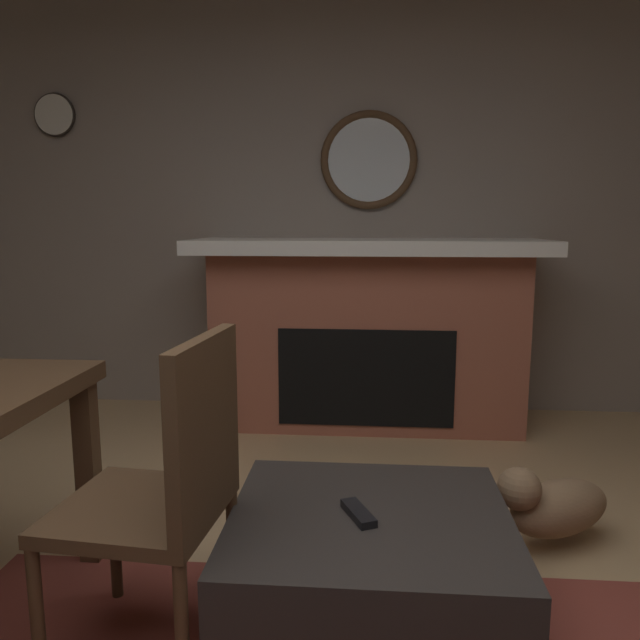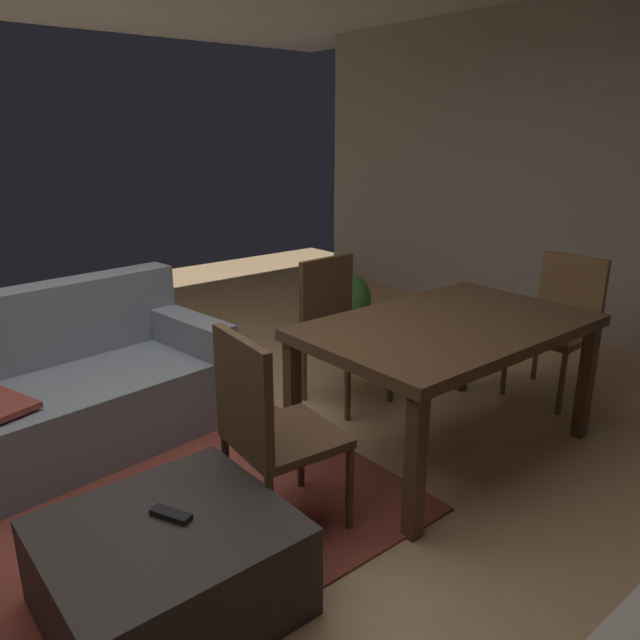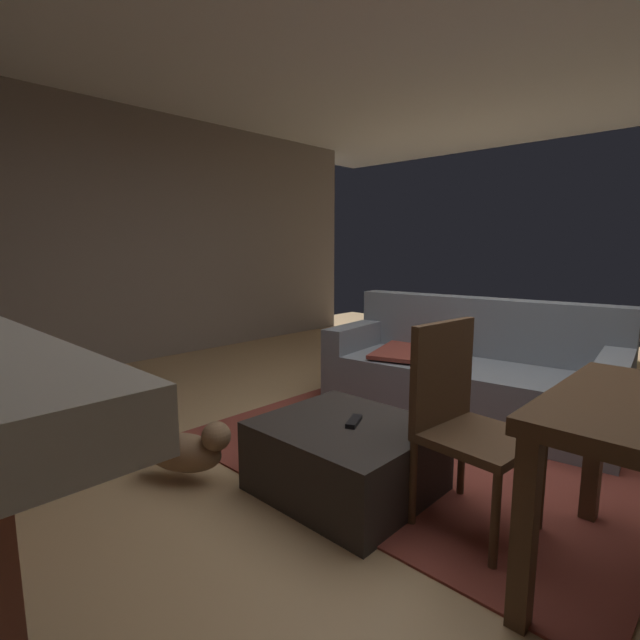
% 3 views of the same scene
% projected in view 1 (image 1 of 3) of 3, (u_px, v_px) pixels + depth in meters
% --- Properties ---
extents(wall_back_fireplace_side, '(8.17, 0.12, 2.74)m').
position_uv_depth(wall_back_fireplace_side, '(324.00, 199.00, 3.94)').
color(wall_back_fireplace_side, gray).
rests_on(wall_back_fireplace_side, ground).
extents(fireplace, '(2.06, 0.76, 1.13)m').
position_uv_depth(fireplace, '(367.00, 331.00, 3.68)').
color(fireplace, '#9E5642').
rests_on(fireplace, ground).
extents(round_wall_mirror, '(0.61, 0.05, 0.61)m').
position_uv_depth(round_wall_mirror, '(369.00, 160.00, 3.79)').
color(round_wall_mirror, '#4C331E').
extents(ottoman_coffee_table, '(0.84, 0.76, 0.37)m').
position_uv_depth(ottoman_coffee_table, '(369.00, 571.00, 1.83)').
color(ottoman_coffee_table, '#2D2826').
rests_on(ottoman_coffee_table, ground).
extents(tv_remote, '(0.11, 0.17, 0.02)m').
position_uv_depth(tv_remote, '(358.00, 513.00, 1.78)').
color(tv_remote, black).
rests_on(tv_remote, ottoman_coffee_table).
extents(dining_chair_west, '(0.48, 0.48, 0.93)m').
position_uv_depth(dining_chair_west, '(170.00, 480.00, 1.67)').
color(dining_chair_west, '#513823').
rests_on(dining_chair_west, ground).
extents(small_dog, '(0.50, 0.40, 0.30)m').
position_uv_depth(small_dog, '(552.00, 505.00, 2.28)').
color(small_dog, '#8C6B4C').
rests_on(small_dog, ground).
extents(wall_clock, '(0.28, 0.03, 0.28)m').
position_uv_depth(wall_clock, '(55.00, 115.00, 3.90)').
color(wall_clock, silver).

